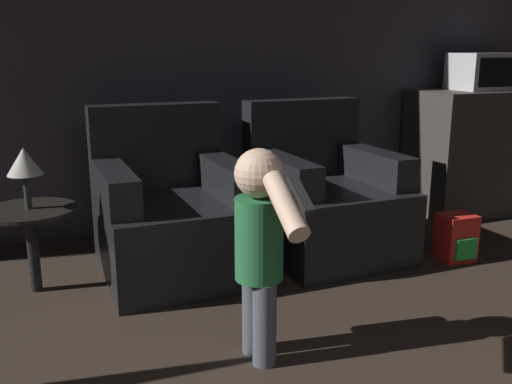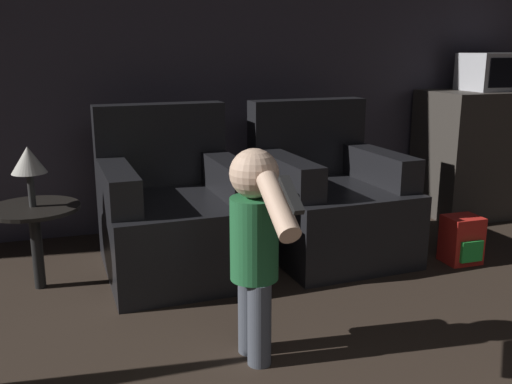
{
  "view_description": "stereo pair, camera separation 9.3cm",
  "coord_description": "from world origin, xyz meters",
  "px_view_note": "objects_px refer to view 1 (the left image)",
  "views": [
    {
      "loc": [
        -0.66,
        0.53,
        1.26
      ],
      "look_at": [
        0.27,
        3.08,
        0.58
      ],
      "focal_mm": 40.0,
      "sensor_mm": 36.0,
      "label": 1
    },
    {
      "loc": [
        -0.57,
        0.5,
        1.26
      ],
      "look_at": [
        0.27,
        3.08,
        0.58
      ],
      "focal_mm": 40.0,
      "sensor_mm": 36.0,
      "label": 2
    }
  ],
  "objects_px": {
    "armchair_right": "(323,201)",
    "person_toddler": "(260,239)",
    "toy_backpack": "(456,238)",
    "microwave": "(485,72)",
    "armchair_left": "(171,216)",
    "lamp": "(24,163)"
  },
  "relations": [
    {
      "from": "microwave",
      "to": "lamp",
      "type": "xyz_separation_m",
      "value": [
        -3.32,
        -0.52,
        -0.4
      ]
    },
    {
      "from": "toy_backpack",
      "to": "microwave",
      "type": "relative_size",
      "value": 0.59
    },
    {
      "from": "person_toddler",
      "to": "toy_backpack",
      "type": "bearing_deg",
      "value": -70.62
    },
    {
      "from": "person_toddler",
      "to": "toy_backpack",
      "type": "relative_size",
      "value": 3.1
    },
    {
      "from": "toy_backpack",
      "to": "lamp",
      "type": "xyz_separation_m",
      "value": [
        -2.42,
        0.38,
        0.56
      ]
    },
    {
      "from": "armchair_left",
      "to": "microwave",
      "type": "relative_size",
      "value": 1.93
    },
    {
      "from": "person_toddler",
      "to": "toy_backpack",
      "type": "height_order",
      "value": "person_toddler"
    },
    {
      "from": "toy_backpack",
      "to": "microwave",
      "type": "xyz_separation_m",
      "value": [
        0.9,
        0.91,
        0.95
      ]
    },
    {
      "from": "microwave",
      "to": "armchair_left",
      "type": "bearing_deg",
      "value": -169.67
    },
    {
      "from": "armchair_left",
      "to": "lamp",
      "type": "height_order",
      "value": "armchair_left"
    },
    {
      "from": "armchair_left",
      "to": "armchair_right",
      "type": "xyz_separation_m",
      "value": [
        0.98,
        -0.0,
        0.0
      ]
    },
    {
      "from": "toy_backpack",
      "to": "microwave",
      "type": "distance_m",
      "value": 1.59
    },
    {
      "from": "microwave",
      "to": "armchair_right",
      "type": "bearing_deg",
      "value": -163.59
    },
    {
      "from": "toy_backpack",
      "to": "lamp",
      "type": "height_order",
      "value": "lamp"
    },
    {
      "from": "armchair_right",
      "to": "person_toddler",
      "type": "xyz_separation_m",
      "value": [
        -0.84,
        -1.12,
        0.2
      ]
    },
    {
      "from": "toy_backpack",
      "to": "armchair_left",
      "type": "bearing_deg",
      "value": 165.27
    },
    {
      "from": "armchair_left",
      "to": "toy_backpack",
      "type": "relative_size",
      "value": 3.28
    },
    {
      "from": "person_toddler",
      "to": "microwave",
      "type": "distance_m",
      "value": 2.96
    },
    {
      "from": "person_toddler",
      "to": "microwave",
      "type": "xyz_separation_m",
      "value": [
        2.43,
        1.58,
        0.57
      ]
    },
    {
      "from": "armchair_right",
      "to": "person_toddler",
      "type": "relative_size",
      "value": 1.06
    },
    {
      "from": "microwave",
      "to": "lamp",
      "type": "relative_size",
      "value": 1.53
    },
    {
      "from": "armchair_left",
      "to": "microwave",
      "type": "distance_m",
      "value": 2.72
    }
  ]
}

